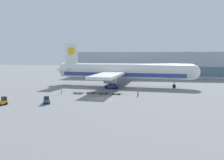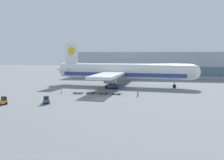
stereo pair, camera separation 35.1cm
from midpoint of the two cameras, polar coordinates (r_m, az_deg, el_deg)
The scene contains 13 objects.
ground_plane at distance 61.98m, azimuth -2.34°, elevation -4.87°, with size 400.00×400.00×0.00m, color slate.
terminal_building at distance 127.29m, azimuth 11.25°, elevation 3.99°, with size 90.00×18.20×14.00m.
airplane_main at distance 86.59m, azimuth 2.48°, elevation 2.26°, with size 58.04×48.55×17.00m.
scissor_lift_loader at distance 80.66m, azimuth 0.22°, elevation -0.68°, with size 5.47×3.81×5.70m.
baggage_tug_foreground at distance 60.47m, azimuth -26.62°, elevation -5.00°, with size 2.54×2.82×2.00m.
baggage_tug_mid at distance 57.79m, azimuth -16.62°, elevation -5.08°, with size 2.42×2.80×2.00m.
baggage_dolly_lead at distance 70.63m, azimuth -8.76°, elevation -3.22°, with size 3.77×1.81×0.48m.
baggage_dolly_second at distance 70.38m, azimuth -5.35°, elevation -3.21°, with size 3.77×1.81×0.48m.
baggage_dolly_third at distance 69.34m, azimuth -1.98°, elevation -3.33°, with size 3.77×1.81×0.48m.
baggage_dolly_trail at distance 68.49m, azimuth 1.31°, elevation -3.45°, with size 3.77×1.81×0.48m.
ground_crew_near at distance 71.32m, azimuth -12.98°, elevation -2.71°, with size 0.35×0.52×1.72m.
ground_crew_far at distance 65.37m, azimuth 6.92°, elevation -3.42°, with size 0.53×0.34×1.71m.
traffic_cone_near at distance 61.69m, azimuth -1.81°, elevation -4.63°, with size 0.40×0.40×0.64m.
Camera 2 is at (11.79, -59.63, 12.15)m, focal length 35.00 mm.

